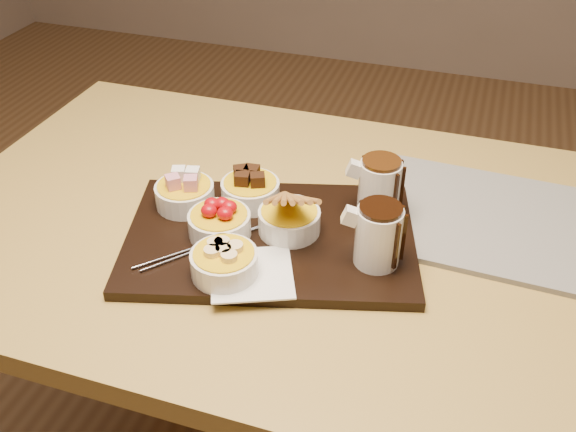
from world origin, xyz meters
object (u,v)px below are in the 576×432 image
(pitcher_dark_chocolate, at_px, (378,236))
(dining_table, at_px, (281,264))
(pitcher_milk_chocolate, at_px, (379,188))
(newspaper, at_px, (479,218))
(serving_board, at_px, (270,238))
(bowl_strawberries, at_px, (220,225))

(pitcher_dark_chocolate, bearing_deg, dining_table, 141.06)
(pitcher_milk_chocolate, bearing_deg, newspaper, 2.78)
(dining_table, relative_size, newspaper, 3.21)
(serving_board, height_order, bowl_strawberries, bowl_strawberries)
(pitcher_milk_chocolate, distance_m, newspaper, 0.18)
(serving_board, bearing_deg, bowl_strawberries, -176.42)
(pitcher_dark_chocolate, relative_size, newspaper, 0.25)
(bowl_strawberries, distance_m, pitcher_milk_chocolate, 0.27)
(bowl_strawberries, xyz_separation_m, pitcher_milk_chocolate, (0.23, 0.14, 0.03))
(pitcher_milk_chocolate, relative_size, newspaper, 0.25)
(dining_table, height_order, pitcher_milk_chocolate, pitcher_milk_chocolate)
(newspaper, bearing_deg, dining_table, -159.46)
(newspaper, bearing_deg, serving_board, -149.49)
(bowl_strawberries, distance_m, newspaper, 0.44)
(dining_table, distance_m, bowl_strawberries, 0.18)
(bowl_strawberries, xyz_separation_m, newspaper, (0.39, 0.19, -0.03))
(dining_table, bearing_deg, pitcher_dark_chocolate, -23.67)
(bowl_strawberries, xyz_separation_m, pitcher_dark_chocolate, (0.25, 0.01, 0.03))
(serving_board, distance_m, pitcher_dark_chocolate, 0.18)
(bowl_strawberries, height_order, newspaper, bowl_strawberries)
(dining_table, distance_m, pitcher_milk_chocolate, 0.23)
(serving_board, bearing_deg, pitcher_milk_chocolate, 21.80)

